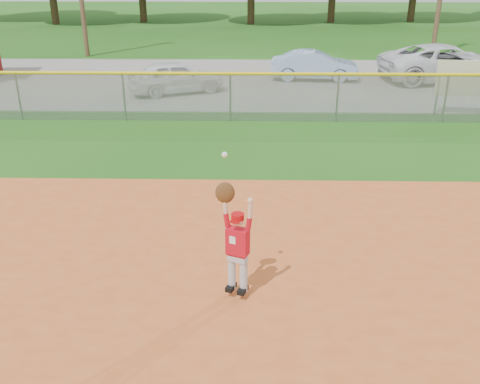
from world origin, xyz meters
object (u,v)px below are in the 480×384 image
Objects in this scene: car_blue at (314,65)px; ballplayer at (236,239)px; car_white_a at (176,77)px; sponsor_sign at (469,80)px; car_white_b at (446,63)px.

car_blue is 1.66× the size of ballplayer.
car_white_a is 1.63× the size of ballplayer.
sponsor_sign is 12.53m from ballplayer.
ballplayer reaches higher than car_white_a.
car_white_a is at bearing 93.70° from car_white_b.
car_white_b is at bearing 62.34° from ballplayer.
car_white_a is 1.77× the size of sponsor_sign.
ballplayer reaches higher than sponsor_sign.
car_white_a is at bearing 119.19° from car_blue.
car_white_b is at bearing -86.91° from car_blue.
car_white_b reaches higher than car_blue.
sponsor_sign is at bearing -131.04° from car_white_a.
car_blue is at bearing 128.05° from sponsor_sign.
car_blue is at bearing 79.90° from car_white_b.
car_white_b is 5.47m from sponsor_sign.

